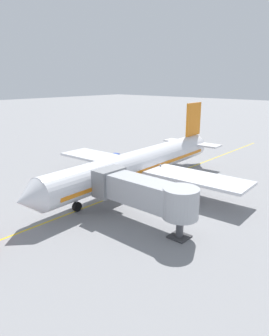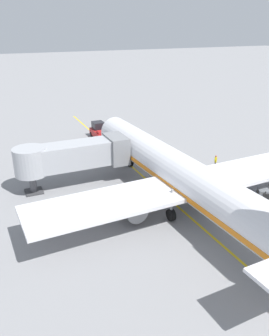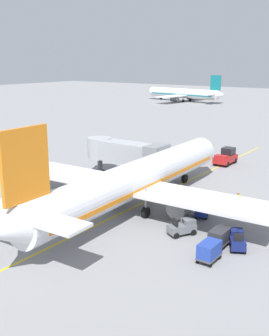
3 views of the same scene
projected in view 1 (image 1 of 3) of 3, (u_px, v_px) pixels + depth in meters
The scene contains 10 objects.
ground_plane at pixel (147, 184), 44.54m from camera, with size 400.00×400.00×0.00m, color gray.
gate_lead_in_line at pixel (147, 184), 44.54m from camera, with size 0.24×80.00×0.01m, color gold.
parked_airliner at pixel (140, 164), 43.08m from camera, with size 30.19×37.31×10.63m.
jet_bridge at pixel (143, 192), 31.35m from camera, with size 12.05×3.50×4.98m.
baggage_tug_lead at pixel (96, 175), 46.43m from camera, with size 2.04×2.77×1.62m.
baggage_tug_trailing at pixel (96, 162), 53.78m from camera, with size 2.24×2.77×1.62m.
baggage_tug_spare at pixel (118, 167), 50.73m from camera, with size 2.29×2.77×1.62m.
baggage_cart_front at pixel (104, 161), 53.38m from camera, with size 1.31×2.90×1.58m.
baggage_cart_second_in_train at pixel (114, 158), 55.71m from camera, with size 1.31×2.90×1.58m.
ground_crew_wing_walker at pixel (64, 177), 44.57m from camera, with size 0.46×0.66×1.69m.
Camera 1 is at (-26.60, 32.84, 14.35)m, focal length 33.40 mm.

